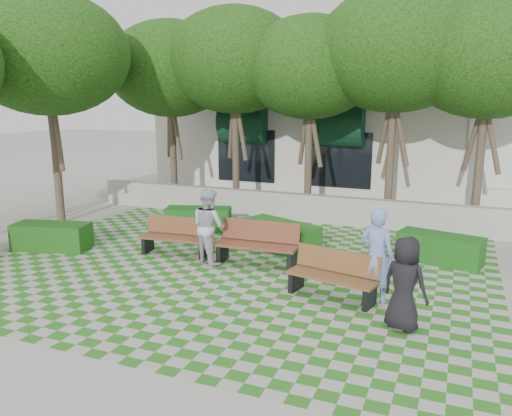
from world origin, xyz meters
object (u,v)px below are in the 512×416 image
at_px(bench_west, 177,237).
at_px(person_dark, 405,284).
at_px(hedge_west, 52,236).
at_px(person_white, 209,226).
at_px(person_blue, 377,255).
at_px(hedge_midright, 281,236).
at_px(bench_east, 333,276).
at_px(hedge_midleft, 198,219).
at_px(hedge_east, 440,248).
at_px(bench_mid, 257,244).

height_order(bench_west, person_dark, person_dark).
xyz_separation_m(hedge_west, person_white, (4.43, 0.60, 0.57)).
bearing_deg(person_blue, hedge_midright, -29.53).
bearing_deg(person_blue, person_dark, 132.89).
height_order(bench_east, person_dark, person_dark).
relative_size(hedge_midright, person_blue, 1.13).
xyz_separation_m(bench_west, hedge_midright, (2.37, 1.38, -0.08)).
relative_size(hedge_midleft, person_blue, 1.04).
distance_m(bench_east, hedge_midleft, 6.34).
height_order(bench_east, person_blue, person_blue).
xyz_separation_m(hedge_east, hedge_midleft, (-7.02, 0.50, -0.00)).
bearing_deg(person_blue, bench_west, -0.65).
height_order(hedge_east, person_blue, person_blue).
bearing_deg(hedge_midleft, bench_west, -74.36).
relative_size(hedge_east, hedge_midleft, 1.01).
distance_m(hedge_midleft, person_white, 3.26).
xyz_separation_m(bench_mid, person_white, (-1.16, -0.29, 0.41)).
relative_size(hedge_midright, hedge_west, 1.07).
relative_size(bench_west, hedge_midright, 0.87).
height_order(person_dark, person_white, person_white).
bearing_deg(bench_west, hedge_midright, 25.29).
distance_m(bench_west, person_white, 1.23).
distance_m(bench_east, bench_west, 4.66).
xyz_separation_m(hedge_west, person_blue, (8.60, -0.29, 0.60)).
relative_size(person_blue, person_dark, 1.13).
height_order(hedge_east, hedge_midright, hedge_midright).
height_order(hedge_east, person_white, person_white).
relative_size(bench_mid, hedge_west, 1.01).
bearing_deg(person_white, hedge_east, -129.99).
distance_m(bench_west, hedge_west, 3.45).
relative_size(bench_west, hedge_east, 0.94).
height_order(bench_west, hedge_midleft, bench_west).
xyz_separation_m(hedge_midright, person_blue, (2.90, -2.56, 0.57)).
xyz_separation_m(bench_west, hedge_east, (6.36, 1.89, -0.11)).
bearing_deg(bench_west, person_white, -19.78).
xyz_separation_m(hedge_midleft, person_white, (1.77, -2.68, 0.58)).
bearing_deg(bench_mid, person_dark, -34.83).
relative_size(bench_mid, hedge_midleft, 1.03).
bearing_deg(hedge_east, person_dark, -95.91).
bearing_deg(hedge_midleft, person_dark, -35.26).
xyz_separation_m(hedge_midright, hedge_west, (-5.70, -2.27, -0.03)).
xyz_separation_m(bench_east, bench_west, (-4.46, 1.35, -0.00)).
xyz_separation_m(bench_east, bench_mid, (-2.20, 1.35, 0.04)).
relative_size(bench_mid, bench_west, 1.09).
xyz_separation_m(bench_west, hedge_west, (-3.33, -0.89, -0.11)).
relative_size(bench_mid, person_dark, 1.21).
bearing_deg(bench_west, bench_east, -21.82).
relative_size(bench_west, person_white, 1.01).
bearing_deg(hedge_midleft, bench_east, -36.05).
height_order(hedge_midright, person_white, person_white).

